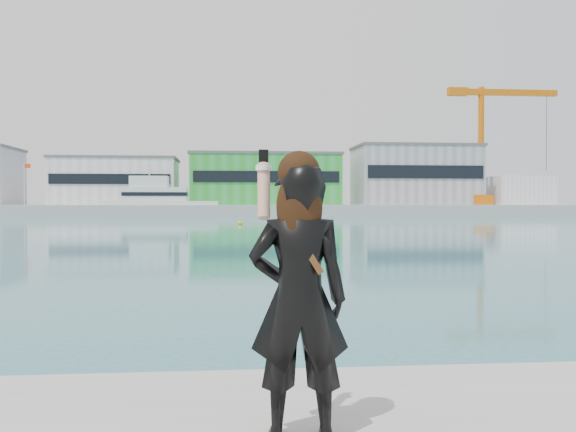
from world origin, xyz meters
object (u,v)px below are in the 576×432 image
(woman, at_px, (299,291))
(dock_crane, at_px, (487,141))
(motor_yacht, at_px, (159,201))
(buoy_near, at_px, (240,225))

(woman, bearing_deg, dock_crane, -110.68)
(motor_yacht, distance_m, buoy_near, 51.08)
(motor_yacht, relative_size, buoy_near, 40.75)
(motor_yacht, height_order, buoy_near, motor_yacht)
(motor_yacht, bearing_deg, buoy_near, -74.23)
(buoy_near, bearing_deg, dock_crane, 48.15)
(motor_yacht, relative_size, woman, 11.06)
(motor_yacht, xyz_separation_m, buoy_near, (13.65, -49.15, -2.67))
(dock_crane, bearing_deg, woman, -113.26)
(dock_crane, bearing_deg, motor_yacht, -172.58)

